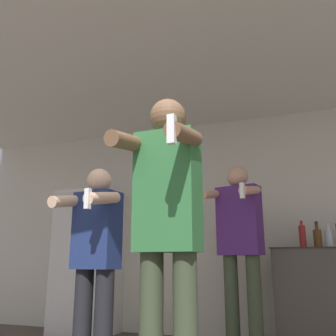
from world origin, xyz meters
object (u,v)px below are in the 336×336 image
Objects in this scene: refrigerator at (88,261)px; bottle_clear_vodka at (329,238)px; bottle_red_label at (318,237)px; person_woman_foreground at (167,224)px; person_spectator_back at (240,240)px; person_man_side at (95,256)px; bottle_amber_bourbon at (302,236)px.

refrigerator reaches higher than bottle_clear_vodka.
refrigerator is 6.38× the size of bottle_red_label.
person_spectator_back is at bearing 86.64° from person_woman_foreground.
person_woman_foreground reaches higher than person_man_side.
bottle_amber_bourbon reaches higher than bottle_clear_vodka.
person_woman_foreground reaches higher than bottle_red_label.
refrigerator is 2.76m from bottle_clear_vodka.
bottle_red_label is 0.15× the size of person_woman_foreground.
person_woman_foreground is 0.98× the size of person_spectator_back.
refrigerator is at bearing 122.59° from person_man_side.
bottle_clear_vodka is 0.92m from person_spectator_back.
person_woman_foreground is at bearing -112.80° from bottle_clear_vodka.
bottle_amber_bourbon is at bearing 46.49° from person_man_side.
bottle_amber_bourbon is at bearing -180.00° from bottle_clear_vodka.
bottle_clear_vodka is at bearing -0.56° from refrigerator.
person_spectator_back is (1.93, -0.43, 0.19)m from refrigerator.
bottle_clear_vodka is at bearing 67.20° from person_woman_foreground.
person_woman_foreground is 1.12× the size of person_man_side.
person_man_side is (-1.63, -1.56, -0.20)m from bottle_red_label.
refrigerator is 2.65m from bottle_red_label.
refrigerator is at bearing 179.44° from bottle_clear_vodka.
bottle_amber_bourbon is 2.32m from person_woman_foreground.
person_spectator_back is at bearing -150.46° from bottle_red_label.
person_spectator_back reaches higher than refrigerator.
bottle_amber_bourbon is 0.25m from bottle_clear_vodka.
bottle_amber_bourbon is at bearing 180.00° from bottle_red_label.
refrigerator is at bearing 179.42° from bottle_red_label.
person_spectator_back reaches higher than person_man_side.
person_man_side is at bearing -57.41° from refrigerator.
refrigerator reaches higher than person_man_side.
bottle_red_label is at bearing -180.00° from bottle_clear_vodka.
person_man_side is at bearing -133.51° from bottle_amber_bourbon.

